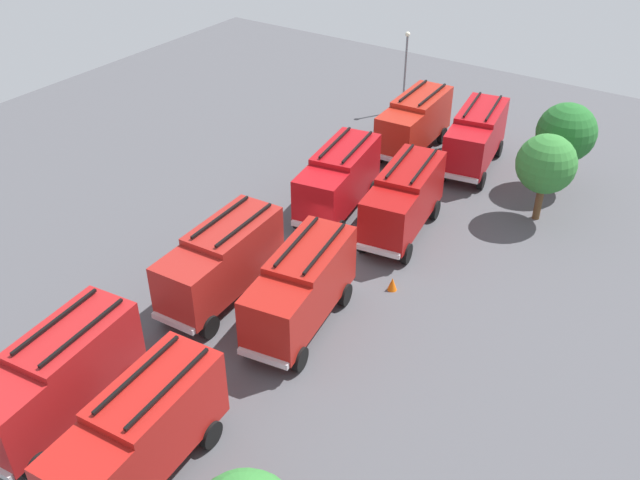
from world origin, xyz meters
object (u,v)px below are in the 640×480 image
(fire_truck_0, at_px, (414,121))
(tree_1, at_px, (546,164))
(fire_truck_1, at_px, (338,178))
(firefighter_0, at_px, (64,350))
(fire_truck_7, at_px, (139,434))
(traffic_cone_0, at_px, (392,284))
(lamppost, at_px, (406,65))
(firefighter_1, at_px, (548,144))
(fire_truck_2, at_px, (221,261))
(fire_truck_6, at_px, (301,287))
(fire_truck_4, at_px, (476,136))
(fire_truck_3, at_px, (58,375))
(tree_0, at_px, (566,133))
(fire_truck_5, at_px, (404,199))

(fire_truck_0, height_order, tree_1, tree_1)
(fire_truck_1, bearing_deg, firefighter_0, -17.50)
(fire_truck_7, distance_m, firefighter_0, 7.22)
(traffic_cone_0, xyz_separation_m, lamppost, (-20.26, -10.24, 3.23))
(fire_truck_0, xyz_separation_m, firefighter_1, (-4.03, 7.93, -1.15))
(tree_1, height_order, lamppost, lamppost)
(fire_truck_2, relative_size, fire_truck_6, 0.98)
(firefighter_1, bearing_deg, lamppost, 140.44)
(fire_truck_2, height_order, fire_truck_4, same)
(fire_truck_4, relative_size, lamppost, 1.24)
(fire_truck_2, xyz_separation_m, fire_truck_7, (9.58, 4.47, 0.00))
(firefighter_0, bearing_deg, fire_truck_2, -168.03)
(fire_truck_3, height_order, fire_truck_7, same)
(fire_truck_1, bearing_deg, traffic_cone_0, 42.97)
(fire_truck_0, relative_size, fire_truck_7, 0.99)
(firefighter_1, height_order, tree_0, tree_0)
(fire_truck_2, xyz_separation_m, fire_truck_5, (-9.97, 4.39, 0.00))
(fire_truck_7, bearing_deg, fire_truck_2, -159.50)
(fire_truck_1, bearing_deg, tree_0, 126.38)
(fire_truck_3, distance_m, lamppost, 34.80)
(fire_truck_7, xyz_separation_m, traffic_cone_0, (-14.62, 2.05, -1.81))
(fire_truck_6, xyz_separation_m, firefighter_1, (-23.14, 3.74, -1.15))
(fire_truck_0, bearing_deg, fire_truck_5, 21.24)
(firefighter_1, height_order, traffic_cone_0, firefighter_1)
(firefighter_0, height_order, firefighter_1, firefighter_0)
(traffic_cone_0, bearing_deg, fire_truck_4, -171.96)
(fire_truck_7, bearing_deg, fire_truck_4, 175.48)
(fire_truck_1, relative_size, firefighter_0, 4.12)
(fire_truck_4, xyz_separation_m, firefighter_1, (-3.95, 3.59, -1.15))
(fire_truck_6, bearing_deg, fire_truck_1, -165.74)
(fire_truck_3, height_order, tree_0, tree_0)
(firefighter_0, relative_size, tree_1, 0.35)
(fire_truck_0, distance_m, fire_truck_7, 29.40)
(fire_truck_2, relative_size, firefighter_1, 4.11)
(fire_truck_0, xyz_separation_m, fire_truck_7, (29.08, 4.35, 0.00))
(fire_truck_3, bearing_deg, fire_truck_1, 172.67)
(fire_truck_0, distance_m, fire_truck_2, 19.50)
(fire_truck_2, bearing_deg, fire_truck_0, 176.63)
(fire_truck_5, bearing_deg, fire_truck_6, -8.90)
(fire_truck_4, relative_size, firefighter_0, 4.12)
(firefighter_1, bearing_deg, fire_truck_6, -130.15)
(fire_truck_7, relative_size, tree_0, 1.34)
(fire_truck_5, relative_size, lamppost, 1.24)
(tree_0, bearing_deg, fire_truck_7, -10.45)
(fire_truck_2, height_order, tree_0, tree_0)
(fire_truck_0, height_order, firefighter_1, fire_truck_0)
(fire_truck_2, distance_m, fire_truck_5, 10.89)
(fire_truck_3, distance_m, fire_truck_7, 4.68)
(lamppost, bearing_deg, traffic_cone_0, 26.82)
(tree_0, xyz_separation_m, traffic_cone_0, (14.77, -3.37, -3.34))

